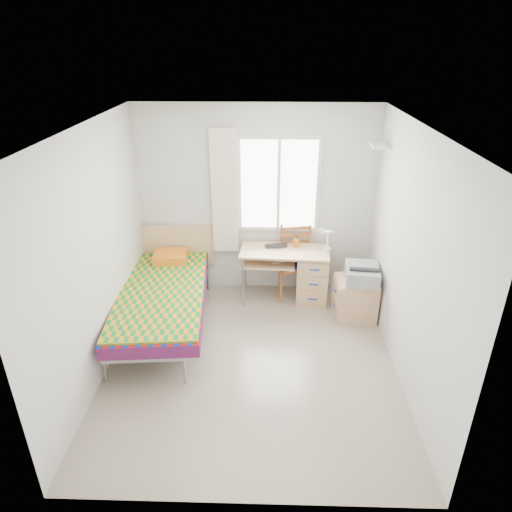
{
  "coord_description": "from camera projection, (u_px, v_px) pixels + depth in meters",
  "views": [
    {
      "loc": [
        0.17,
        -4.14,
        3.34
      ],
      "look_at": [
        0.03,
        0.55,
        1.07
      ],
      "focal_mm": 32.0,
      "sensor_mm": 36.0,
      "label": 1
    }
  ],
  "objects": [
    {
      "name": "book",
      "position": [
        270.0,
        260.0,
        6.19
      ],
      "size": [
        0.25,
        0.28,
        0.02
      ],
      "primitive_type": "imported",
      "rotation": [
        0.0,
        0.0,
        0.41
      ],
      "color": "gray",
      "rests_on": "desk"
    },
    {
      "name": "printer",
      "position": [
        362.0,
        273.0,
        5.71
      ],
      "size": [
        0.45,
        0.51,
        0.2
      ],
      "rotation": [
        0.0,
        0.0,
        -0.1
      ],
      "color": "gray",
      "rests_on": "cabinet"
    },
    {
      "name": "laptop",
      "position": [
        277.0,
        247.0,
        6.18
      ],
      "size": [
        0.34,
        0.25,
        0.02
      ],
      "primitive_type": "imported",
      "rotation": [
        0.0,
        0.0,
        0.16
      ],
      "color": "black",
      "rests_on": "desk"
    },
    {
      "name": "bed",
      "position": [
        164.0,
        293.0,
        5.64
      ],
      "size": [
        1.21,
        2.3,
        0.96
      ],
      "rotation": [
        0.0,
        0.0,
        0.08
      ],
      "color": "#92959A",
      "rests_on": "floor"
    },
    {
      "name": "wall_back",
      "position": [
        256.0,
        202.0,
        6.19
      ],
      "size": [
        3.2,
        0.0,
        3.2
      ],
      "primitive_type": "plane",
      "rotation": [
        1.57,
        0.0,
        0.0
      ],
      "color": "silver",
      "rests_on": "ground"
    },
    {
      "name": "pen_cup",
      "position": [
        296.0,
        243.0,
        6.21
      ],
      "size": [
        0.09,
        0.09,
        0.1
      ],
      "primitive_type": "cylinder",
      "rotation": [
        0.0,
        0.0,
        0.12
      ],
      "color": "#E95719",
      "rests_on": "desk"
    },
    {
      "name": "wall_left",
      "position": [
        95.0,
        257.0,
        4.66
      ],
      "size": [
        0.0,
        3.5,
        3.5
      ],
      "primitive_type": "plane",
      "rotation": [
        1.57,
        0.0,
        1.57
      ],
      "color": "silver",
      "rests_on": "ground"
    },
    {
      "name": "cabinet",
      "position": [
        355.0,
        298.0,
        5.89
      ],
      "size": [
        0.54,
        0.49,
        0.55
      ],
      "rotation": [
        0.0,
        0.0,
        0.07
      ],
      "color": "tan",
      "rests_on": "floor"
    },
    {
      "name": "window",
      "position": [
        279.0,
        185.0,
        6.05
      ],
      "size": [
        1.1,
        0.04,
        1.3
      ],
      "color": "white",
      "rests_on": "wall_back"
    },
    {
      "name": "desk",
      "position": [
        307.0,
        273.0,
        6.26
      ],
      "size": [
        1.22,
        0.62,
        0.74
      ],
      "rotation": [
        0.0,
        0.0,
        -0.06
      ],
      "color": "tan",
      "rests_on": "floor"
    },
    {
      "name": "curtain",
      "position": [
        225.0,
        193.0,
        6.07
      ],
      "size": [
        0.35,
        0.05,
        1.7
      ],
      "primitive_type": "cube",
      "color": "beige",
      "rests_on": "wall_back"
    },
    {
      "name": "ceiling",
      "position": [
        251.0,
        128.0,
        4.05
      ],
      "size": [
        3.5,
        3.5,
        0.0
      ],
      "primitive_type": "plane",
      "rotation": [
        3.14,
        0.0,
        0.0
      ],
      "color": "white",
      "rests_on": "wall_back"
    },
    {
      "name": "floor",
      "position": [
        252.0,
        361.0,
        5.18
      ],
      "size": [
        3.5,
        3.5,
        0.0
      ],
      "primitive_type": "plane",
      "color": "#BCAD93",
      "rests_on": "ground"
    },
    {
      "name": "task_lamp",
      "position": [
        324.0,
        237.0,
        5.91
      ],
      "size": [
        0.22,
        0.32,
        0.4
      ],
      "rotation": [
        0.0,
        0.0,
        -0.04
      ],
      "color": "white",
      "rests_on": "desk"
    },
    {
      "name": "chair",
      "position": [
        296.0,
        258.0,
        6.3
      ],
      "size": [
        0.51,
        0.51,
        1.01
      ],
      "rotation": [
        0.0,
        0.0,
        0.2
      ],
      "color": "brown",
      "rests_on": "floor"
    },
    {
      "name": "floating_shelf",
      "position": [
        379.0,
        145.0,
        5.47
      ],
      "size": [
        0.2,
        0.32,
        0.03
      ],
      "primitive_type": "cube",
      "color": "white",
      "rests_on": "wall_right"
    },
    {
      "name": "wall_right",
      "position": [
        410.0,
        261.0,
        4.57
      ],
      "size": [
        0.0,
        3.5,
        3.5
      ],
      "primitive_type": "plane",
      "rotation": [
        1.57,
        0.0,
        -1.57
      ],
      "color": "silver",
      "rests_on": "ground"
    }
  ]
}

